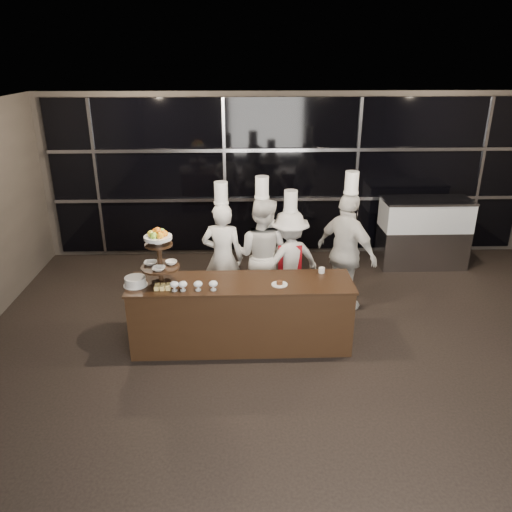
{
  "coord_description": "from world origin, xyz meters",
  "views": [
    {
      "loc": [
        -0.94,
        -4.0,
        3.61
      ],
      "look_at": [
        -0.73,
        2.01,
        1.15
      ],
      "focal_mm": 35.0,
      "sensor_mm": 36.0,
      "label": 1
    }
  ],
  "objects_px": {
    "display_case": "(424,229)",
    "chef_d": "(346,252)",
    "chef_a": "(223,256)",
    "display_stand": "(159,252)",
    "chef_c": "(289,260)",
    "chef_b": "(262,254)",
    "layer_cake": "(135,281)",
    "buffet_counter": "(241,314)"
  },
  "relations": [
    {
      "from": "display_case",
      "to": "chef_d",
      "type": "relative_size",
      "value": 0.73
    },
    {
      "from": "chef_a",
      "to": "chef_d",
      "type": "bearing_deg",
      "value": -1.79
    },
    {
      "from": "display_stand",
      "to": "chef_c",
      "type": "relative_size",
      "value": 0.41
    },
    {
      "from": "chef_c",
      "to": "chef_d",
      "type": "bearing_deg",
      "value": -4.31
    },
    {
      "from": "display_stand",
      "to": "chef_b",
      "type": "relative_size",
      "value": 0.37
    },
    {
      "from": "layer_cake",
      "to": "chef_a",
      "type": "height_order",
      "value": "chef_a"
    },
    {
      "from": "display_case",
      "to": "chef_d",
      "type": "height_order",
      "value": "chef_d"
    },
    {
      "from": "display_stand",
      "to": "chef_b",
      "type": "distance_m",
      "value": 1.74
    },
    {
      "from": "buffet_counter",
      "to": "chef_b",
      "type": "bearing_deg",
      "value": 73.67
    },
    {
      "from": "display_case",
      "to": "chef_c",
      "type": "relative_size",
      "value": 0.84
    },
    {
      "from": "display_stand",
      "to": "display_case",
      "type": "xyz_separation_m",
      "value": [
        4.28,
        2.59,
        -0.65
      ]
    },
    {
      "from": "display_case",
      "to": "buffet_counter",
      "type": "bearing_deg",
      "value": -141.69
    },
    {
      "from": "display_stand",
      "to": "display_case",
      "type": "bearing_deg",
      "value": 31.18
    },
    {
      "from": "chef_d",
      "to": "layer_cake",
      "type": "bearing_deg",
      "value": -160.45
    },
    {
      "from": "display_stand",
      "to": "chef_a",
      "type": "relative_size",
      "value": 0.38
    },
    {
      "from": "layer_cake",
      "to": "chef_b",
      "type": "xyz_separation_m",
      "value": [
        1.63,
        1.11,
        -0.1
      ]
    },
    {
      "from": "display_case",
      "to": "chef_b",
      "type": "height_order",
      "value": "chef_b"
    },
    {
      "from": "display_stand",
      "to": "layer_cake",
      "type": "xyz_separation_m",
      "value": [
        -0.32,
        -0.05,
        -0.37
      ]
    },
    {
      "from": "chef_b",
      "to": "display_stand",
      "type": "bearing_deg",
      "value": -141.13
    },
    {
      "from": "buffet_counter",
      "to": "chef_b",
      "type": "xyz_separation_m",
      "value": [
        0.31,
        1.06,
        0.41
      ]
    },
    {
      "from": "display_case",
      "to": "display_stand",
      "type": "bearing_deg",
      "value": -148.82
    },
    {
      "from": "buffet_counter",
      "to": "chef_a",
      "type": "bearing_deg",
      "value": 104.32
    },
    {
      "from": "display_stand",
      "to": "chef_a",
      "type": "distance_m",
      "value": 1.35
    },
    {
      "from": "layer_cake",
      "to": "chef_c",
      "type": "distance_m",
      "value": 2.3
    },
    {
      "from": "display_case",
      "to": "chef_d",
      "type": "xyz_separation_m",
      "value": [
        -1.74,
        -1.62,
        0.23
      ]
    },
    {
      "from": "buffet_counter",
      "to": "chef_c",
      "type": "relative_size",
      "value": 1.55
    },
    {
      "from": "chef_b",
      "to": "chef_c",
      "type": "relative_size",
      "value": 1.11
    },
    {
      "from": "buffet_counter",
      "to": "chef_a",
      "type": "relative_size",
      "value": 1.45
    },
    {
      "from": "layer_cake",
      "to": "chef_a",
      "type": "distance_m",
      "value": 1.51
    },
    {
      "from": "layer_cake",
      "to": "buffet_counter",
      "type": "bearing_deg",
      "value": 2.18
    },
    {
      "from": "display_stand",
      "to": "chef_d",
      "type": "bearing_deg",
      "value": 20.79
    },
    {
      "from": "layer_cake",
      "to": "chef_c",
      "type": "height_order",
      "value": "chef_c"
    },
    {
      "from": "chef_c",
      "to": "chef_d",
      "type": "height_order",
      "value": "chef_d"
    },
    {
      "from": "display_stand",
      "to": "buffet_counter",
      "type": "bearing_deg",
      "value": 0.01
    },
    {
      "from": "display_stand",
      "to": "layer_cake",
      "type": "bearing_deg",
      "value": -171.02
    },
    {
      "from": "chef_b",
      "to": "layer_cake",
      "type": "bearing_deg",
      "value": -145.77
    },
    {
      "from": "display_stand",
      "to": "chef_c",
      "type": "xyz_separation_m",
      "value": [
        1.71,
        1.03,
        -0.56
      ]
    },
    {
      "from": "display_stand",
      "to": "chef_d",
      "type": "distance_m",
      "value": 2.75
    },
    {
      "from": "layer_cake",
      "to": "chef_d",
      "type": "distance_m",
      "value": 3.03
    },
    {
      "from": "buffet_counter",
      "to": "layer_cake",
      "type": "relative_size",
      "value": 9.47
    },
    {
      "from": "layer_cake",
      "to": "chef_a",
      "type": "bearing_deg",
      "value": 45.42
    },
    {
      "from": "buffet_counter",
      "to": "chef_c",
      "type": "bearing_deg",
      "value": 55.26
    }
  ]
}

